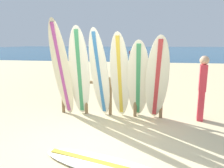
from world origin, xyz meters
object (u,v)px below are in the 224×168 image
surfboard_leaning_center_left (100,75)px  surfboard_leaning_center_right (138,81)px  surfboard_leaning_right (157,80)px  small_boat_offshore (134,52)px  surfboard_rack (110,92)px  beachgoer_standing (202,86)px  surfboard_leaning_left (79,73)px  surfboard_leaning_far_left (62,70)px  surfboard_leaning_center (120,77)px  surfboard_lying_on_sand (106,165)px

surfboard_leaning_center_left → surfboard_leaning_center_right: (1.00, -0.02, -0.14)m
surfboard_leaning_right → small_boat_offshore: 35.79m
surfboard_rack → beachgoer_standing: 2.41m
beachgoer_standing → small_boat_offshore: beachgoer_standing is taller
surfboard_leaning_left → surfboard_leaning_far_left: bearing=-163.7°
surfboard_leaning_far_left → small_boat_offshore: size_ratio=1.19×
surfboard_rack → surfboard_leaning_center: surfboard_leaning_center is taller
surfboard_leaning_center_right → surfboard_leaning_center: bearing=179.2°
surfboard_leaning_center → beachgoer_standing: 2.12m
surfboard_leaning_center_left → beachgoer_standing: size_ratio=1.41×
surfboard_leaning_center_left → small_boat_offshore: bearing=92.0°
surfboard_leaning_far_left → beachgoer_standing: (3.62, 0.37, -0.37)m
surfboard_leaning_right → beachgoer_standing: surfboard_leaning_right is taller
surfboard_leaning_center → surfboard_leaning_left: bearing=178.7°
surfboard_leaning_center_left → small_boat_offshore: (-1.27, 35.55, -0.93)m
surfboard_leaning_center_left → surfboard_leaning_center: bearing=-0.9°
surfboard_rack → small_boat_offshore: (-1.50, 35.28, -0.40)m
surfboard_leaning_center → surfboard_leaning_center_right: bearing=-0.8°
surfboard_leaning_center_left → surfboard_leaning_left: bearing=178.3°
surfboard_leaning_far_left → surfboard_leaning_center: bearing=3.9°
surfboard_rack → surfboard_leaning_center_left: size_ratio=1.21×
surfboard_leaning_right → surfboard_lying_on_sand: 2.52m
surfboard_leaning_center_right → surfboard_leaning_right: bearing=-13.3°
surfboard_leaning_center_right → small_boat_offshore: surfboard_leaning_center_right is taller
surfboard_rack → surfboard_leaning_center_left: surfboard_leaning_center_left is taller
surfboard_leaning_center_left → surfboard_lying_on_sand: 2.58m
surfboard_leaning_center_right → beachgoer_standing: (1.62, 0.27, -0.12)m
beachgoer_standing → small_boat_offshore: 35.52m
surfboard_rack → surfboard_leaning_center_right: bearing=-20.3°
surfboard_lying_on_sand → small_boat_offshore: small_boat_offshore is taller
surfboard_leaning_center_left → surfboard_leaning_center: size_ratio=1.04×
surfboard_leaning_far_left → surfboard_leaning_right: bearing=-0.3°
surfboard_leaning_center_left → surfboard_lying_on_sand: surfboard_leaning_center_left is taller
surfboard_leaning_center_left → surfboard_rack: bearing=49.3°
surfboard_leaning_center_right → surfboard_lying_on_sand: bearing=-100.6°
surfboard_leaning_left → surfboard_lying_on_sand: 2.79m
surfboard_leaning_center_right → surfboard_leaning_left: bearing=178.8°
surfboard_leaning_center → surfboard_leaning_right: bearing=-7.1°
surfboard_leaning_far_left → small_boat_offshore: surfboard_leaning_far_left is taller
surfboard_lying_on_sand → small_boat_offshore: size_ratio=1.10×
surfboard_leaning_far_left → surfboard_leaning_left: size_ratio=1.07×
beachgoer_standing → surfboard_leaning_center_right: bearing=-170.4°
surfboard_leaning_center → beachgoer_standing: bearing=7.3°
surfboard_leaning_right → small_boat_offshore: (-2.73, 35.68, -0.84)m
surfboard_leaning_center → surfboard_leaning_right: surfboard_leaning_center is taller
surfboard_rack → surfboard_leaning_left: bearing=-162.1°
surfboard_leaning_center_right → beachgoer_standing: size_ratio=1.24×
surfboard_leaning_center_left → surfboard_leaning_center: (0.53, -0.01, -0.05)m
surfboard_lying_on_sand → beachgoer_standing: (2.03, 2.49, 0.89)m
surfboard_leaning_center_left → surfboard_leaning_right: bearing=-4.9°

